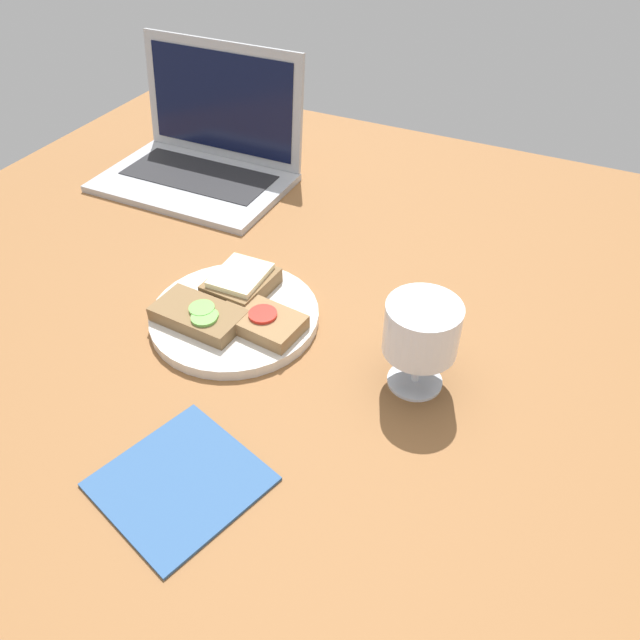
{
  "coord_description": "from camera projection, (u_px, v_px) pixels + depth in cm",
  "views": [
    {
      "loc": [
        31.29,
        -51.92,
        57.99
      ],
      "look_at": [
        5.93,
        0.73,
        8.0
      ],
      "focal_mm": 35.0,
      "sensor_mm": 36.0,
      "label": 1
    }
  ],
  "objects": [
    {
      "name": "sandwich_with_cheese",
      "position": [
        241.0,
        282.0,
        0.86
      ],
      "size": [
        8.28,
        9.71,
        3.05
      ],
      "color": "brown",
      "rests_on": "plate"
    },
    {
      "name": "sandwich_with_tomato",
      "position": [
        261.0,
        320.0,
        0.81
      ],
      "size": [
        11.69,
        7.67,
        2.35
      ],
      "color": "#937047",
      "rests_on": "plate"
    },
    {
      "name": "wine_glass",
      "position": [
        421.0,
        332.0,
        0.71
      ],
      "size": [
        8.71,
        8.71,
        11.84
      ],
      "color": "white",
      "rests_on": "wooden_table"
    },
    {
      "name": "napkin",
      "position": [
        181.0,
        482.0,
        0.65
      ],
      "size": [
        18.65,
        18.78,
        0.4
      ],
      "primitive_type": "cube",
      "rotation": [
        0.0,
        0.0,
        -0.31
      ],
      "color": "#33598C",
      "rests_on": "wooden_table"
    },
    {
      "name": "sandwich_with_cucumber",
      "position": [
        199.0,
        315.0,
        0.81
      ],
      "size": [
        12.36,
        7.23,
        2.46
      ],
      "color": "brown",
      "rests_on": "plate"
    },
    {
      "name": "wooden_table",
      "position": [
        277.0,
        348.0,
        0.83
      ],
      "size": [
        140.0,
        140.0,
        3.0
      ],
      "primitive_type": "cube",
      "color": "brown",
      "rests_on": "ground"
    },
    {
      "name": "plate",
      "position": [
        235.0,
        316.0,
        0.84
      ],
      "size": [
        22.67,
        22.67,
        1.51
      ],
      "primitive_type": "cylinder",
      "color": "silver",
      "rests_on": "wooden_table"
    },
    {
      "name": "laptop",
      "position": [
        205.0,
        149.0,
        1.13
      ],
      "size": [
        33.27,
        24.13,
        21.77
      ],
      "color": "#ADAFB5",
      "rests_on": "wooden_table"
    }
  ]
}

